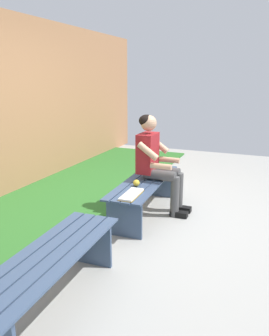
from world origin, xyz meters
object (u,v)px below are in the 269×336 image
Objects in this scene: person_seated at (156,160)px; apple at (136,183)px; bench_near at (144,189)px; book_open at (132,195)px; bench_far at (50,267)px.

apple is (0.41, -0.11, -0.20)m from person_seated.
book_open is at bearing 6.73° from bench_near.
bench_far is 19.26× the size of apple.
person_seated is at bearing 147.89° from bench_near.
book_open reaches higher than bench_near.
book_open is (0.32, 0.07, -0.03)m from apple.
bench_near is at bearing 178.36° from apple.
bench_near is 0.29m from apple.
bench_near is 3.92× the size of book_open.
person_seated reaches higher than book_open.
person_seated is 0.47m from apple.
bench_far is 1.71m from apple.
person_seated is 0.77m from book_open.
bench_far is 1.39m from book_open.
person_seated is at bearing 174.97° from book_open.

